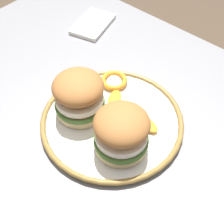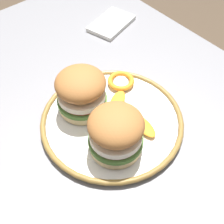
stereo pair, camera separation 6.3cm
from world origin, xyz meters
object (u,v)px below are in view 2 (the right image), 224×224
Objects in this scene: dining_table at (94,160)px; sandwich_half_right at (81,91)px; sandwich_half_left at (116,132)px; dinner_plate at (112,121)px.

sandwich_half_right reaches higher than dining_table.
sandwich_half_left is at bearing -170.88° from dining_table.
sandwich_half_right reaches higher than dinner_plate.
dining_table is 3.57× the size of dinner_plate.
sandwich_half_left is (-0.07, -0.01, 0.17)m from dining_table.
dining_table is 8.68× the size of sandwich_half_right.
dining_table is at bearing 9.12° from sandwich_half_left.
sandwich_half_right is at bearing 22.65° from dinner_plate.
dining_table is 0.19m from sandwich_half_right.
sandwich_half_right is (0.06, -0.02, 0.17)m from dining_table.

